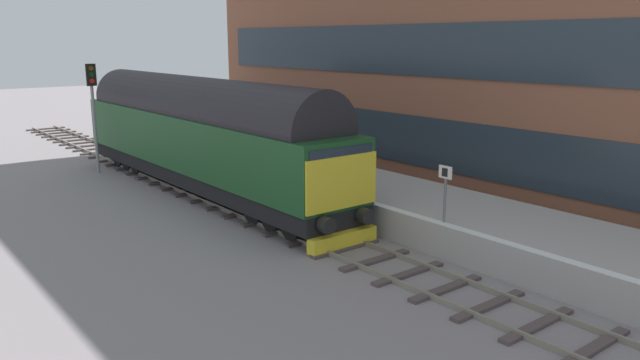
{
  "coord_description": "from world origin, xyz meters",
  "views": [
    {
      "loc": [
        -11.3,
        -15.54,
        6.09
      ],
      "look_at": [
        0.2,
        -1.08,
        1.84
      ],
      "focal_mm": 34.28,
      "sensor_mm": 36.0,
      "label": 1
    }
  ],
  "objects_px": {
    "platform_number_sign": "(445,185)",
    "waiting_passenger": "(330,144)",
    "signal_post_near": "(93,104)",
    "diesel_locomotive": "(200,132)"
  },
  "relations": [
    {
      "from": "signal_post_near",
      "to": "waiting_passenger",
      "type": "xyz_separation_m",
      "value": [
        6.1,
        -9.64,
        -1.22
      ]
    },
    {
      "from": "diesel_locomotive",
      "to": "signal_post_near",
      "type": "height_order",
      "value": "signal_post_near"
    },
    {
      "from": "platform_number_sign",
      "to": "waiting_passenger",
      "type": "height_order",
      "value": "platform_number_sign"
    },
    {
      "from": "waiting_passenger",
      "to": "diesel_locomotive",
      "type": "bearing_deg",
      "value": 38.96
    },
    {
      "from": "diesel_locomotive",
      "to": "platform_number_sign",
      "type": "height_order",
      "value": "diesel_locomotive"
    },
    {
      "from": "signal_post_near",
      "to": "waiting_passenger",
      "type": "height_order",
      "value": "signal_post_near"
    },
    {
      "from": "waiting_passenger",
      "to": "platform_number_sign",
      "type": "bearing_deg",
      "value": 151.96
    },
    {
      "from": "diesel_locomotive",
      "to": "signal_post_near",
      "type": "bearing_deg",
      "value": 107.7
    },
    {
      "from": "signal_post_near",
      "to": "platform_number_sign",
      "type": "distance_m",
      "value": 17.89
    },
    {
      "from": "waiting_passenger",
      "to": "signal_post_near",
      "type": "bearing_deg",
      "value": 20.14
    }
  ]
}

